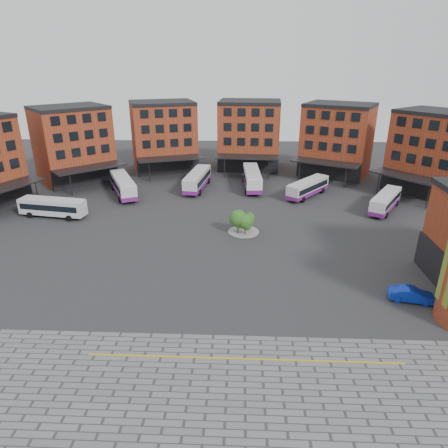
{
  "coord_description": "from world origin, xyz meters",
  "views": [
    {
      "loc": [
        1.37,
        -40.04,
        22.86
      ],
      "look_at": [
        -0.51,
        5.26,
        4.0
      ],
      "focal_mm": 32.0,
      "sensor_mm": 36.0,
      "label": 1
    }
  ],
  "objects_px": {
    "bus_e": "(308,188)",
    "bus_f": "(385,201)",
    "tree_island": "(242,221)",
    "bus_a": "(52,206)",
    "blue_car": "(411,295)",
    "bus_c": "(197,179)",
    "bus_b": "(123,185)",
    "bus_d": "(252,178)"
  },
  "relations": [
    {
      "from": "bus_a",
      "to": "bus_e",
      "type": "xyz_separation_m",
      "value": [
        41.01,
        11.79,
        -0.13
      ]
    },
    {
      "from": "tree_island",
      "to": "bus_e",
      "type": "bearing_deg",
      "value": 55.69
    },
    {
      "from": "tree_island",
      "to": "bus_e",
      "type": "xyz_separation_m",
      "value": [
        11.65,
        17.07,
        -0.31
      ]
    },
    {
      "from": "tree_island",
      "to": "bus_a",
      "type": "xyz_separation_m",
      "value": [
        -29.36,
        5.28,
        -0.19
      ]
    },
    {
      "from": "bus_a",
      "to": "blue_car",
      "type": "height_order",
      "value": "bus_a"
    },
    {
      "from": "tree_island",
      "to": "bus_a",
      "type": "relative_size",
      "value": 0.41
    },
    {
      "from": "bus_a",
      "to": "bus_d",
      "type": "relative_size",
      "value": 0.86
    },
    {
      "from": "tree_island",
      "to": "bus_c",
      "type": "xyz_separation_m",
      "value": [
        -8.45,
        20.73,
        -0.14
      ]
    },
    {
      "from": "bus_c",
      "to": "blue_car",
      "type": "bearing_deg",
      "value": -47.44
    },
    {
      "from": "bus_d",
      "to": "blue_car",
      "type": "distance_m",
      "value": 40.92
    },
    {
      "from": "bus_e",
      "to": "bus_f",
      "type": "xyz_separation_m",
      "value": [
        11.43,
        -6.71,
        -0.03
      ]
    },
    {
      "from": "bus_d",
      "to": "bus_f",
      "type": "height_order",
      "value": "bus_d"
    },
    {
      "from": "tree_island",
      "to": "bus_a",
      "type": "distance_m",
      "value": 29.83
    },
    {
      "from": "blue_car",
      "to": "bus_a",
      "type": "bearing_deg",
      "value": 77.19
    },
    {
      "from": "bus_c",
      "to": "bus_f",
      "type": "xyz_separation_m",
      "value": [
        31.54,
        -10.37,
        -0.2
      ]
    },
    {
      "from": "bus_a",
      "to": "bus_c",
      "type": "xyz_separation_m",
      "value": [
        20.9,
        15.45,
        0.05
      ]
    },
    {
      "from": "bus_b",
      "to": "bus_d",
      "type": "bearing_deg",
      "value": -12.52
    },
    {
      "from": "bus_c",
      "to": "bus_d",
      "type": "xyz_separation_m",
      "value": [
        10.29,
        1.05,
        0.07
      ]
    },
    {
      "from": "tree_island",
      "to": "bus_c",
      "type": "bearing_deg",
      "value": 112.19
    },
    {
      "from": "bus_b",
      "to": "bus_c",
      "type": "distance_m",
      "value": 13.65
    },
    {
      "from": "tree_island",
      "to": "bus_c",
      "type": "distance_m",
      "value": 22.39
    },
    {
      "from": "bus_a",
      "to": "blue_car",
      "type": "xyz_separation_m",
      "value": [
        46.48,
        -21.43,
        -1.02
      ]
    },
    {
      "from": "bus_a",
      "to": "bus_b",
      "type": "relative_size",
      "value": 0.89
    },
    {
      "from": "bus_e",
      "to": "bus_f",
      "type": "distance_m",
      "value": 13.25
    },
    {
      "from": "bus_c",
      "to": "blue_car",
      "type": "height_order",
      "value": "bus_c"
    },
    {
      "from": "bus_b",
      "to": "bus_a",
      "type": "bearing_deg",
      "value": -151.14
    },
    {
      "from": "tree_island",
      "to": "bus_f",
      "type": "bearing_deg",
      "value": 24.19
    },
    {
      "from": "bus_a",
      "to": "bus_f",
      "type": "bearing_deg",
      "value": -75.16
    },
    {
      "from": "tree_island",
      "to": "bus_d",
      "type": "height_order",
      "value": "tree_island"
    },
    {
      "from": "bus_f",
      "to": "bus_c",
      "type": "bearing_deg",
      "value": -165.75
    },
    {
      "from": "bus_a",
      "to": "bus_c",
      "type": "height_order",
      "value": "bus_c"
    },
    {
      "from": "bus_a",
      "to": "bus_b",
      "type": "height_order",
      "value": "bus_b"
    },
    {
      "from": "bus_c",
      "to": "blue_car",
      "type": "relative_size",
      "value": 2.71
    },
    {
      "from": "bus_b",
      "to": "bus_d",
      "type": "height_order",
      "value": "bus_d"
    },
    {
      "from": "blue_car",
      "to": "tree_island",
      "type": "bearing_deg",
      "value": 58.61
    },
    {
      "from": "bus_f",
      "to": "blue_car",
      "type": "height_order",
      "value": "bus_f"
    },
    {
      "from": "bus_e",
      "to": "blue_car",
      "type": "bearing_deg",
      "value": -41.75
    },
    {
      "from": "bus_b",
      "to": "bus_f",
      "type": "xyz_separation_m",
      "value": [
        44.48,
        -6.04,
        -0.24
      ]
    },
    {
      "from": "bus_c",
      "to": "bus_d",
      "type": "distance_m",
      "value": 10.35
    },
    {
      "from": "bus_f",
      "to": "bus_d",
      "type": "bearing_deg",
      "value": -175.81
    },
    {
      "from": "tree_island",
      "to": "blue_car",
      "type": "relative_size",
      "value": 0.99
    },
    {
      "from": "bus_f",
      "to": "bus_b",
      "type": "bearing_deg",
      "value": -155.28
    }
  ]
}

